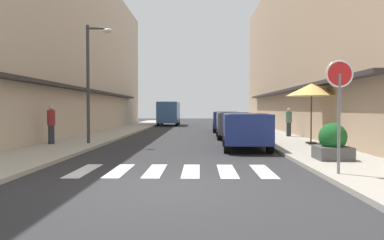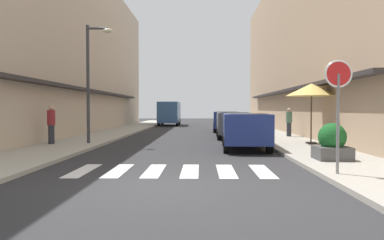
# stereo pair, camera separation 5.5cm
# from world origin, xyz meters

# --- Properties ---
(ground_plane) EXTENTS (85.57, 85.57, 0.00)m
(ground_plane) POSITION_xyz_m (0.00, 15.56, 0.00)
(ground_plane) COLOR #2B2B2D
(sidewalk_left) EXTENTS (2.78, 54.46, 0.12)m
(sidewalk_left) POSITION_xyz_m (-5.00, 15.56, 0.06)
(sidewalk_left) COLOR #ADA899
(sidewalk_left) RESTS_ON ground_plane
(sidewalk_right) EXTENTS (2.78, 54.46, 0.12)m
(sidewalk_right) POSITION_xyz_m (5.00, 15.56, 0.06)
(sidewalk_right) COLOR #9E998E
(sidewalk_right) RESTS_ON ground_plane
(building_row_left) EXTENTS (5.50, 37.01, 11.65)m
(building_row_left) POSITION_xyz_m (-8.89, 16.50, 5.82)
(building_row_left) COLOR #C6B299
(building_row_left) RESTS_ON ground_plane
(building_row_right) EXTENTS (5.50, 37.01, 11.85)m
(building_row_right) POSITION_xyz_m (8.89, 16.50, 5.92)
(building_row_right) COLOR tan
(building_row_right) RESTS_ON ground_plane
(crosswalk) EXTENTS (5.20, 2.20, 0.01)m
(crosswalk) POSITION_xyz_m (-0.00, 2.08, 0.01)
(crosswalk) COLOR silver
(crosswalk) RESTS_ON ground_plane
(parked_car_near) EXTENTS (1.95, 4.11, 1.47)m
(parked_car_near) POSITION_xyz_m (2.56, 7.39, 0.92)
(parked_car_near) COLOR navy
(parked_car_near) RESTS_ON ground_plane
(parked_car_mid) EXTENTS (1.89, 4.13, 1.47)m
(parked_car_mid) POSITION_xyz_m (2.56, 13.16, 0.92)
(parked_car_mid) COLOR #4C5156
(parked_car_mid) RESTS_ON ground_plane
(parked_car_far) EXTENTS (1.91, 4.09, 1.47)m
(parked_car_far) POSITION_xyz_m (2.56, 19.18, 0.92)
(parked_car_far) COLOR navy
(parked_car_far) RESTS_ON ground_plane
(delivery_van) EXTENTS (2.02, 5.40, 2.37)m
(delivery_van) POSITION_xyz_m (-2.41, 29.66, 1.41)
(delivery_van) COLOR #33598C
(delivery_van) RESTS_ON ground_plane
(round_street_sign) EXTENTS (0.65, 0.07, 2.67)m
(round_street_sign) POSITION_xyz_m (3.98, 1.11, 2.17)
(round_street_sign) COLOR slate
(round_street_sign) RESTS_ON sidewalk_right
(street_lamp) EXTENTS (1.19, 0.28, 5.26)m
(street_lamp) POSITION_xyz_m (-4.10, 8.84, 3.34)
(street_lamp) COLOR #38383D
(street_lamp) RESTS_ON sidewalk_left
(cafe_umbrella) EXTENTS (2.26, 2.26, 2.65)m
(cafe_umbrella) POSITION_xyz_m (5.64, 8.87, 2.48)
(cafe_umbrella) COLOR #262626
(cafe_umbrella) RESTS_ON sidewalk_right
(planter_corner) EXTENTS (0.99, 0.99, 1.10)m
(planter_corner) POSITION_xyz_m (4.72, 3.58, 0.61)
(planter_corner) COLOR #4C4C4C
(planter_corner) RESTS_ON sidewalk_right
(pedestrian_walking_near) EXTENTS (0.34, 0.34, 1.59)m
(pedestrian_walking_near) POSITION_xyz_m (5.69, 13.21, 0.95)
(pedestrian_walking_near) COLOR #282B33
(pedestrian_walking_near) RESTS_ON sidewalk_right
(pedestrian_walking_far) EXTENTS (0.34, 0.34, 1.70)m
(pedestrian_walking_far) POSITION_xyz_m (-5.78, 8.38, 1.02)
(pedestrian_walking_far) COLOR #282B33
(pedestrian_walking_far) RESTS_ON sidewalk_left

